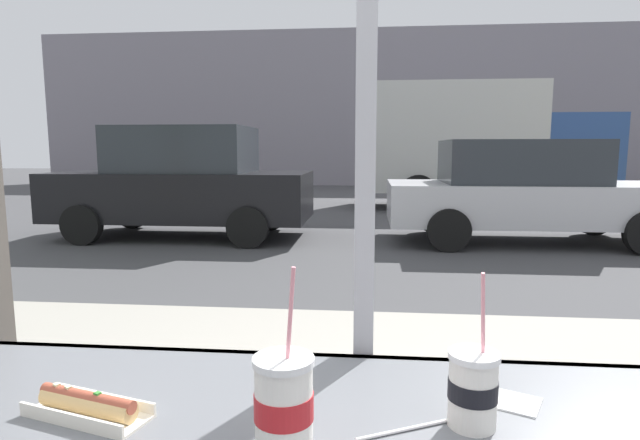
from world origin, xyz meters
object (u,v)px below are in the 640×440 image
(soda_cup_left, at_px, (473,388))
(parked_car_silver, at_px, (526,191))
(soda_cup_right, at_px, (284,405))
(hotdog_tray_near, at_px, (88,405))
(box_truck, at_px, (472,143))
(parked_car_black, at_px, (183,183))

(soda_cup_left, height_order, parked_car_silver, parked_car_silver)
(soda_cup_right, height_order, parked_car_silver, parked_car_silver)
(hotdog_tray_near, bearing_deg, box_truck, 76.02)
(parked_car_silver, bearing_deg, soda_cup_right, -108.93)
(soda_cup_left, bearing_deg, parked_car_black, 113.86)
(soda_cup_right, distance_m, hotdog_tray_near, 0.42)
(soda_cup_right, height_order, box_truck, box_truck)
(box_truck, bearing_deg, parked_car_silver, -91.25)
(soda_cup_right, relative_size, box_truck, 0.05)
(hotdog_tray_near, height_order, parked_car_black, parked_car_black)
(soda_cup_left, distance_m, hotdog_tray_near, 0.74)
(parked_car_black, xyz_separation_m, box_truck, (5.77, 5.05, 0.73))
(parked_car_black, distance_m, parked_car_silver, 5.66)
(soda_cup_left, distance_m, parked_car_black, 8.28)
(parked_car_black, bearing_deg, parked_car_silver, -0.00)
(parked_car_black, xyz_separation_m, parked_car_silver, (5.66, -0.00, -0.10))
(box_truck, bearing_deg, hotdog_tray_near, -103.98)
(soda_cup_left, distance_m, box_truck, 12.87)
(soda_cup_right, bearing_deg, soda_cup_left, 20.70)
(box_truck, bearing_deg, soda_cup_left, -100.83)
(soda_cup_left, relative_size, parked_car_black, 0.07)
(parked_car_silver, xyz_separation_m, box_truck, (0.11, 5.05, 0.83))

